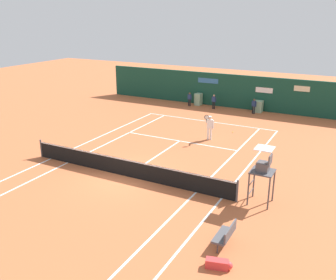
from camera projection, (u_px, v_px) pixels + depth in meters
ground_plane at (132, 172)px, 20.04m from camera, size 80.00×80.00×0.01m
tennis_net at (126, 167)px, 19.39m from camera, size 12.10×0.10×1.07m
sponsor_back_wall at (232, 92)px, 33.30m from camera, size 25.00×1.02×2.98m
umpire_chair at (263, 168)px, 16.27m from camera, size 1.00×1.00×2.64m
player_bench at (226, 234)px, 13.53m from camera, size 0.54×1.22×0.88m
equipment_bag at (220, 264)px, 12.46m from camera, size 0.92×0.48×0.32m
player_on_baseline at (210, 126)px, 24.86m from camera, size 0.51×0.83×1.86m
ball_kid_left_post at (214, 101)px, 32.99m from camera, size 0.43×0.18×1.30m
ball_kid_right_post at (254, 105)px, 31.40m from camera, size 0.43×0.21×1.30m
ball_kid_centre_post at (190, 98)px, 34.03m from camera, size 0.42×0.18×1.26m
tennis_ball_by_sideline at (233, 132)px, 26.67m from camera, size 0.07×0.07×0.07m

